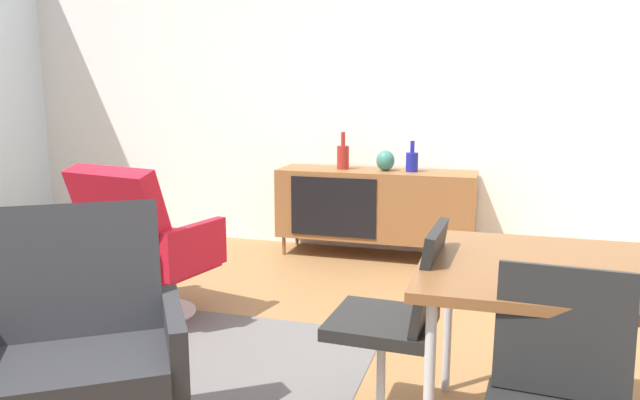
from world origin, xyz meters
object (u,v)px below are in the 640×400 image
Objects in this scene: fruit_bowl at (91,222)px; side_table_round at (93,258)px; lounge_chair_red at (144,243)px; vase_ceramic_small at (385,161)px; sideboard at (375,204)px; vase_cobalt at (343,156)px; vase_sculptural_dark at (412,161)px; armchair_black_shell at (78,345)px; dining_chair_near_window at (397,320)px.

side_table_round is at bearing -91.11° from fruit_bowl.
side_table_round is (-0.42, 0.06, -0.15)m from lounge_chair_red.
sideboard is at bearing -178.62° from vase_ceramic_small.
vase_cobalt is 0.57m from vase_sculptural_dark.
vase_sculptural_dark is 0.21m from vase_ceramic_small.
vase_sculptural_dark is at bearing 43.81° from fruit_bowl.
armchair_black_shell is (0.59, -1.34, 0.00)m from lounge_chair_red.
lounge_chair_red is at bearing -120.95° from sideboard.
lounge_chair_red is (-1.33, -1.74, -0.34)m from vase_sculptural_dark.
vase_ceramic_small is 3.15m from armchair_black_shell.
vase_ceramic_small is at bearing 47.54° from fruit_bowl.
lounge_chair_red is at bearing -127.48° from vase_sculptural_dark.
vase_sculptural_dark is (0.57, 0.00, -0.02)m from vase_cobalt.
vase_ceramic_small is 2.29m from fruit_bowl.
fruit_bowl is (-1.75, -1.68, -0.25)m from vase_sculptural_dark.
armchair_black_shell reaches higher than sideboard.
lounge_chair_red is at bearing 154.29° from dining_chair_near_window.
armchair_black_shell is 1.73m from side_table_round.
lounge_chair_red is 0.43m from fruit_bowl.
vase_sculptural_dark reaches higher than lounge_chair_red.
lounge_chair_red is 0.44m from side_table_round.
armchair_black_shell is (-0.45, -3.08, 0.03)m from sideboard.
vase_sculptural_dark reaches higher than side_table_round.
lounge_chair_red is (-0.77, -1.74, -0.36)m from vase_cobalt.
lounge_chair_red is at bearing -8.49° from fruit_bowl.
vase_ceramic_small is 0.17× the size of lounge_chair_red.
sideboard is 2.03m from lounge_chair_red.
lounge_chair_red is 1.00× the size of armchair_black_shell.
vase_sculptural_dark is at bearing 96.88° from dining_chair_near_window.
dining_chair_near_window is 1.82m from lounge_chair_red.
sideboard is 5.26× the size of vase_cobalt.
sideboard is 9.73× the size of vase_ceramic_small.
sideboard is 1.69× the size of lounge_chair_red.
vase_ceramic_small reaches higher than sideboard.
lounge_chair_red is (-1.64, 0.79, -0.00)m from dining_chair_near_window.
vase_sculptural_dark is at bearing 0.37° from sideboard.
armchair_black_shell is at bearing -98.32° from sideboard.
lounge_chair_red is (-1.04, -1.74, 0.03)m from sideboard.
armchair_black_shell is 4.73× the size of fruit_bowl.
vase_sculptural_dark is 1.23× the size of fruit_bowl.
vase_sculptural_dark is at bearing 76.45° from armchair_black_shell.
sideboard is 1.87× the size of dining_chair_near_window.
vase_sculptural_dark is 2.22m from lounge_chair_red.
vase_sculptural_dark is (0.29, 0.00, 0.37)m from sideboard.
vase_ceramic_small is (0.35, 0.00, -0.02)m from vase_cobalt.
sideboard is at bearing -0.39° from vase_cobalt.
side_table_round is 0.23m from fruit_bowl.
dining_chair_near_window is at bearing -83.12° from vase_sculptural_dark.
vase_cobalt is at bearing 109.02° from dining_chair_near_window.
vase_cobalt is 0.36× the size of dining_chair_near_window.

